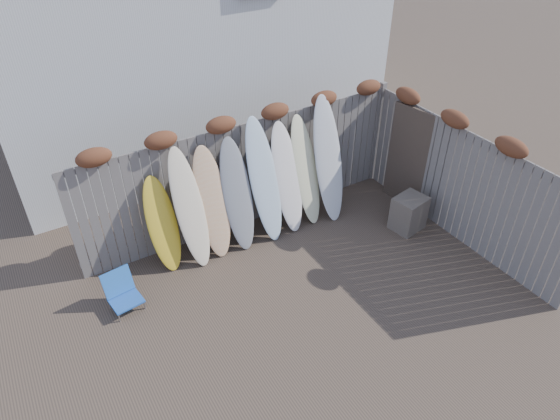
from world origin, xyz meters
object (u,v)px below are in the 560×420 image
lattice_panel (418,162)px  beach_chair (122,291)px  wooden_crate (409,213)px  surfboard_0 (162,225)px

lattice_panel → beach_chair: bearing=165.5°
beach_chair → wooden_crate: size_ratio=0.92×
beach_chair → surfboard_0: 1.20m
surfboard_0 → beach_chair: bearing=-149.7°
wooden_crate → surfboard_0: surfboard_0 is taller
surfboard_0 → lattice_panel: bearing=-12.0°
beach_chair → lattice_panel: lattice_panel is taller
wooden_crate → lattice_panel: 0.98m
lattice_panel → surfboard_0: (-4.65, 0.87, -0.19)m
beach_chair → lattice_panel: 5.63m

